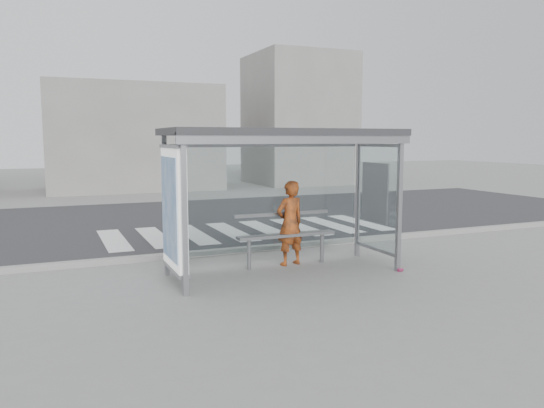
{
  "coord_description": "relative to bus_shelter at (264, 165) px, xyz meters",
  "views": [
    {
      "loc": [
        -3.91,
        -8.64,
        2.44
      ],
      "look_at": [
        -0.15,
        0.2,
        1.26
      ],
      "focal_mm": 35.0,
      "sensor_mm": 36.0,
      "label": 1
    }
  ],
  "objects": [
    {
      "name": "ground",
      "position": [
        0.37,
        -0.06,
        -1.98
      ],
      "size": [
        80.0,
        80.0,
        0.0
      ],
      "primitive_type": "plane",
      "color": "slate",
      "rests_on": "ground"
    },
    {
      "name": "road",
      "position": [
        0.37,
        6.94,
        -1.98
      ],
      "size": [
        30.0,
        10.0,
        0.01
      ],
      "primitive_type": "cube",
      "color": "#28282A",
      "rests_on": "ground"
    },
    {
      "name": "curb",
      "position": [
        0.37,
        1.89,
        -1.92
      ],
      "size": [
        30.0,
        0.18,
        0.12
      ],
      "primitive_type": "cube",
      "color": "gray",
      "rests_on": "ground"
    },
    {
      "name": "crosswalk",
      "position": [
        1.37,
        4.44,
        -1.98
      ],
      "size": [
        7.55,
        3.0,
        0.0
      ],
      "color": "silver",
      "rests_on": "ground"
    },
    {
      "name": "bus_shelter",
      "position": [
        0.0,
        0.0,
        0.0
      ],
      "size": [
        4.25,
        1.65,
        2.62
      ],
      "color": "gray",
      "rests_on": "ground"
    },
    {
      "name": "building_center",
      "position": [
        0.37,
        17.94,
        0.52
      ],
      "size": [
        8.0,
        5.0,
        5.0
      ],
      "primitive_type": "cube",
      "color": "gray",
      "rests_on": "ground"
    },
    {
      "name": "building_right",
      "position": [
        9.37,
        17.94,
        1.52
      ],
      "size": [
        5.0,
        5.0,
        7.0
      ],
      "primitive_type": "cube",
      "color": "gray",
      "rests_on": "ground"
    },
    {
      "name": "person",
      "position": [
        0.74,
        0.47,
        -1.16
      ],
      "size": [
        0.67,
        0.5,
        1.65
      ],
      "primitive_type": "imported",
      "rotation": [
        0.0,
        0.0,
        3.34
      ],
      "color": "#D05C13",
      "rests_on": "ground"
    },
    {
      "name": "bench",
      "position": [
        0.64,
        0.43,
        -1.38
      ],
      "size": [
        1.99,
        0.33,
        1.03
      ],
      "color": "slate",
      "rests_on": "ground"
    },
    {
      "name": "soda_can",
      "position": [
        2.4,
        -0.82,
        -1.95
      ],
      "size": [
        0.12,
        0.08,
        0.06
      ],
      "primitive_type": "cylinder",
      "rotation": [
        0.0,
        1.57,
        0.21
      ],
      "color": "#C63A72",
      "rests_on": "ground"
    }
  ]
}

